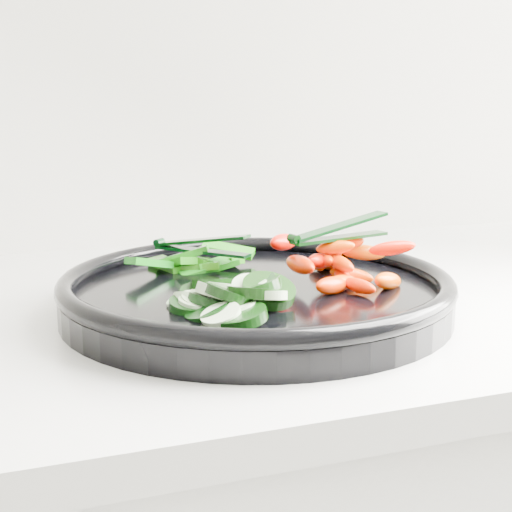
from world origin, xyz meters
name	(u,v)px	position (x,y,z in m)	size (l,w,h in m)	color
veggie_tray	(256,291)	(0.23, 1.63, 0.95)	(0.42, 0.42, 0.04)	black
cucumber_pile	(228,297)	(0.19, 1.57, 0.96)	(0.12, 0.13, 0.04)	black
carrot_pile	(337,263)	(0.31, 1.62, 0.97)	(0.14, 0.14, 0.05)	#FF1900
pepper_pile	(192,262)	(0.20, 1.73, 0.96)	(0.15, 0.08, 0.04)	#1C6209
tong_carrot	(337,232)	(0.32, 1.63, 1.00)	(0.11, 0.04, 0.02)	black
tong_pepper	(199,245)	(0.20, 1.73, 0.98)	(0.09, 0.09, 0.02)	black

